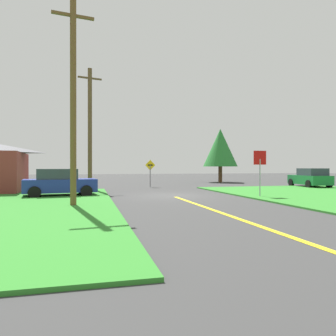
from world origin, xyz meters
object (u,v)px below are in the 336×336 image
stop_sign (260,164)px  direction_sign (150,170)px  car_on_crossroad (310,178)px  parked_car_near_building (59,183)px  oak_tree_left (220,148)px  utility_pole_mid (90,128)px  utility_pole_near (73,100)px

stop_sign → direction_sign: stop_sign is taller
car_on_crossroad → parked_car_near_building: same height
direction_sign → oak_tree_left: bearing=34.9°
stop_sign → parked_car_near_building: stop_sign is taller
parked_car_near_building → direction_sign: 10.08m
car_on_crossroad → oak_tree_left: (-3.84, 10.21, 3.11)m
utility_pole_mid → direction_sign: size_ratio=3.91×
stop_sign → utility_pole_near: 10.62m
utility_pole_mid → car_on_crossroad: bearing=-4.5°
car_on_crossroad → oak_tree_left: oak_tree_left is taller
direction_sign → utility_pole_mid: bearing=-156.0°
car_on_crossroad → oak_tree_left: size_ratio=0.70×
utility_pole_mid → stop_sign: bearing=-42.3°
car_on_crossroad → utility_pole_mid: (-18.23, 1.45, 3.91)m
car_on_crossroad → direction_sign: bearing=81.2°
direction_sign → car_on_crossroad: bearing=-15.7°
parked_car_near_building → direction_sign: direction_sign is taller
utility_pole_near → direction_sign: 14.26m
utility_pole_mid → direction_sign: utility_pole_mid is taller
stop_sign → utility_pole_near: size_ratio=0.29×
direction_sign → utility_pole_near: bearing=-114.7°
parked_car_near_building → utility_pole_mid: size_ratio=0.46×
utility_pole_near → utility_pole_mid: (0.72, 10.36, 0.04)m
oak_tree_left → stop_sign: bearing=-106.2°
stop_sign → direction_sign: (-4.29, 10.80, -0.42)m
stop_sign → parked_car_near_building: size_ratio=0.62×
car_on_crossroad → oak_tree_left: 11.34m
utility_pole_mid → oak_tree_left: (14.40, 8.76, -0.79)m
direction_sign → oak_tree_left: oak_tree_left is taller
parked_car_near_building → oak_tree_left: size_ratio=0.70×
oak_tree_left → car_on_crossroad: bearing=-69.4°
stop_sign → parked_car_near_building: bearing=-19.3°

